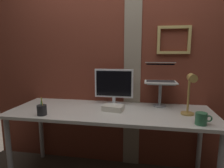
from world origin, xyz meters
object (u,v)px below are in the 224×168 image
object	(u,v)px
desk_lamp	(190,90)
laptop	(160,77)
pen_cup	(42,110)
coffee_mug	(201,119)
monitor	(114,85)

from	to	relation	value
desk_lamp	laptop	bearing A→B (deg)	124.21
laptop	pen_cup	bearing A→B (deg)	-153.37
desk_lamp	coffee_mug	bearing A→B (deg)	-74.47
monitor	pen_cup	xyz separation A→B (m)	(-0.59, -0.48, -0.17)
monitor	coffee_mug	size ratio (longest dim) A/B	3.24
desk_lamp	coffee_mug	distance (m)	0.28
monitor	coffee_mug	world-z (taller)	monitor
desk_lamp	pen_cup	size ratio (longest dim) A/B	2.26
laptop	coffee_mug	xyz separation A→B (m)	(0.29, -0.55, -0.26)
laptop	desk_lamp	bearing A→B (deg)	-55.79
laptop	desk_lamp	size ratio (longest dim) A/B	0.85
monitor	desk_lamp	world-z (taller)	same
laptop	pen_cup	xyz separation A→B (m)	(-1.09, -0.55, -0.26)
desk_lamp	pen_cup	bearing A→B (deg)	-171.50
laptop	pen_cup	distance (m)	1.25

